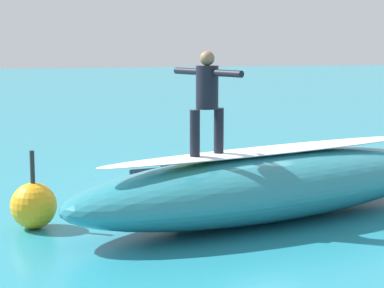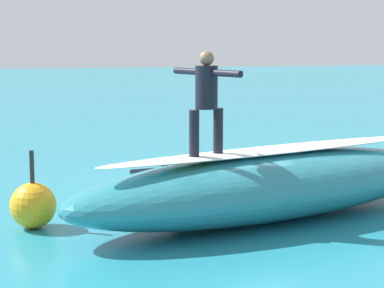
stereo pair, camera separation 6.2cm
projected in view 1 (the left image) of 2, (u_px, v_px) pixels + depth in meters
The scene contains 10 objects.
ground_plane at pixel (235, 191), 14.12m from camera, with size 120.00×120.00×0.00m, color teal.
wave_crest at pixel (272, 185), 12.01m from camera, with size 7.57×2.12×1.11m, color teal.
wave_foam_lip at pixel (273, 150), 11.92m from camera, with size 6.44×0.74×0.08m, color white.
surfboard_riding at pixel (207, 158), 11.23m from camera, with size 2.02×0.53×0.06m, color yellow.
surfer_riding at pixel (207, 95), 11.09m from camera, with size 0.77×1.44×1.63m.
surfboard_paddling at pixel (181, 175), 15.62m from camera, with size 2.13×0.55×0.09m, color yellow.
surfer_paddling at pixel (176, 167), 15.54m from camera, with size 1.77×0.57×0.32m.
buoy_marker at pixel (34, 205), 11.33m from camera, with size 0.74×0.74×1.25m.
foam_patch_near at pixel (206, 165), 16.71m from camera, with size 0.90×0.82×0.10m, color white.
foam_patch_mid at pixel (191, 222), 11.40m from camera, with size 0.64×0.40×0.17m, color white.
Camera 1 is at (4.03, 13.26, 3.00)m, focal length 66.98 mm.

